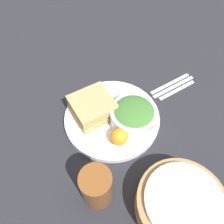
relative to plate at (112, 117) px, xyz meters
The scene contains 11 objects.
ground_plane 0.01m from the plate, ahead, with size 4.00×4.00×0.00m, color #232328.
plate is the anchor object (origin of this frame).
sandwich 0.07m from the plate, 29.05° to the right, with size 0.14×0.14×0.06m.
salad_bowl 0.08m from the plate, 146.37° to the left, with size 0.14×0.14×0.06m.
dressing_cup 0.07m from the plate, 110.31° to the right, with size 0.05×0.05×0.04m, color #99999E.
orange_wedge 0.10m from the plate, 85.24° to the left, with size 0.05×0.05×0.05m, color orange.
drink_glass 0.24m from the plate, 63.79° to the left, with size 0.07×0.07×0.13m, color brown.
bread_basket 0.31m from the plate, 103.73° to the left, with size 0.21×0.21×0.08m.
fork 0.26m from the plate, 161.41° to the right, with size 0.17×0.01×0.01m, color silver.
knife 0.25m from the plate, 165.45° to the right, with size 0.18×0.01×0.01m, color silver.
spoon 0.26m from the plate, 169.50° to the right, with size 0.15×0.01×0.01m, color silver.
Camera 1 is at (0.11, 0.36, 0.57)m, focal length 35.00 mm.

